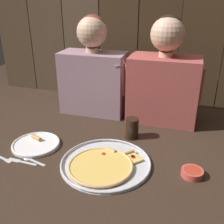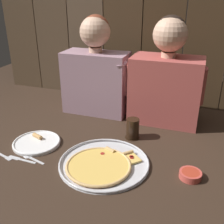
{
  "view_description": "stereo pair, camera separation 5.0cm",
  "coord_description": "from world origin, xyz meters",
  "views": [
    {
      "loc": [
        0.36,
        -1.07,
        0.73
      ],
      "look_at": [
        0.01,
        0.1,
        0.18
      ],
      "focal_mm": 42.83,
      "sensor_mm": 36.0,
      "label": 1
    },
    {
      "loc": [
        0.41,
        -1.05,
        0.73
      ],
      "look_at": [
        0.01,
        0.1,
        0.18
      ],
      "focal_mm": 42.83,
      "sensor_mm": 36.0,
      "label": 2
    }
  ],
  "objects": [
    {
      "name": "diner_right",
      "position": [
        0.22,
        0.46,
        0.28
      ],
      "size": [
        0.44,
        0.23,
        0.62
      ],
      "color": "#AD4C47",
      "rests_on": "ground"
    },
    {
      "name": "dipping_bowl",
      "position": [
        0.42,
        -0.06,
        0.02
      ],
      "size": [
        0.1,
        0.1,
        0.03
      ],
      "color": "#CC4C42",
      "rests_on": "ground"
    },
    {
      "name": "table_spoon",
      "position": [
        -0.32,
        -0.16,
        0.0
      ],
      "size": [
        0.14,
        0.06,
        0.01
      ],
      "color": "silver",
      "rests_on": "ground"
    },
    {
      "name": "table_fork",
      "position": [
        -0.45,
        -0.19,
        0.0
      ],
      "size": [
        0.13,
        0.05,
        0.01
      ],
      "color": "silver",
      "rests_on": "ground"
    },
    {
      "name": "diner_left",
      "position": [
        -0.22,
        0.46,
        0.28
      ],
      "size": [
        0.44,
        0.21,
        0.61
      ],
      "color": "gray",
      "rests_on": "ground"
    },
    {
      "name": "dinner_plate",
      "position": [
        -0.36,
        -0.04,
        0.01
      ],
      "size": [
        0.25,
        0.25,
        0.03
      ],
      "color": "white",
      "rests_on": "ground"
    },
    {
      "name": "drinking_glass",
      "position": [
        0.1,
        0.19,
        0.06
      ],
      "size": [
        0.08,
        0.08,
        0.11
      ],
      "color": "black",
      "rests_on": "ground"
    },
    {
      "name": "table_knife",
      "position": [
        -0.35,
        -0.19,
        0.0
      ],
      "size": [
        0.16,
        0.02,
        0.01
      ],
      "color": "silver",
      "rests_on": "ground"
    },
    {
      "name": "pizza_tray",
      "position": [
        0.03,
        -0.1,
        0.01
      ],
      "size": [
        0.42,
        0.42,
        0.03
      ],
      "color": "silver",
      "rests_on": "ground"
    },
    {
      "name": "ground_plane",
      "position": [
        0.0,
        0.0,
        0.0
      ],
      "size": [
        3.2,
        3.2,
        0.0
      ],
      "primitive_type": "plane",
      "color": "#332319"
    }
  ]
}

